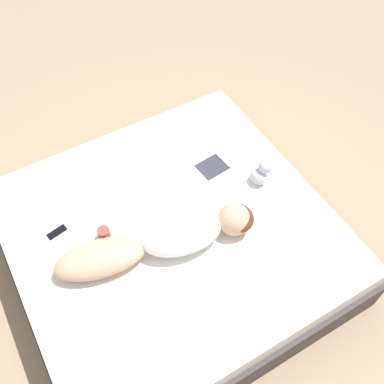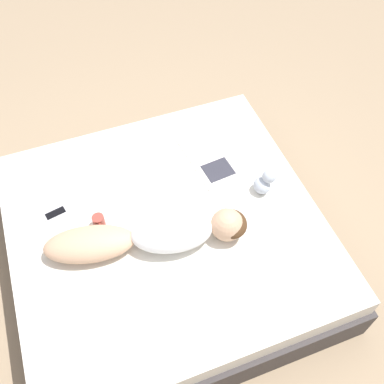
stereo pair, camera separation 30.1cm
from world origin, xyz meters
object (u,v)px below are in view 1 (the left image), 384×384
object	(u,v)px
open_magazine	(202,156)
cell_phone	(57,233)
coffee_mug	(104,234)
person	(166,239)

from	to	relation	value
open_magazine	cell_phone	xyz separation A→B (m)	(0.09, -1.14, 0.00)
open_magazine	coffee_mug	bearing A→B (deg)	-78.16
person	cell_phone	size ratio (longest dim) A/B	7.62
open_magazine	coffee_mug	distance (m)	0.93
person	open_magazine	xyz separation A→B (m)	(-0.53, 0.57, -0.09)
person	coffee_mug	size ratio (longest dim) A/B	11.25
open_magazine	coffee_mug	size ratio (longest dim) A/B	4.89
person	open_magazine	bearing A→B (deg)	145.16
coffee_mug	person	bearing A→B (deg)	50.77
person	cell_phone	distance (m)	0.72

